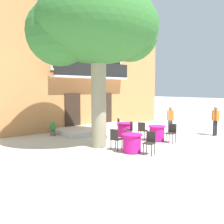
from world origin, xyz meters
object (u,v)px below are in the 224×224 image
object	(u,v)px
cafe_chair_front_0	(120,125)
ground_planter_left	(53,128)
cafe_chair_middle_1	(150,141)
cafe_table_front	(125,129)
cafe_chair_near_tree_0	(172,132)
pedestrian_near_entrance	(215,119)
plane_tree	(96,29)
cafe_chair_near_tree_1	(142,130)
cafe_table_near_tree	(157,133)
cafe_table_middle	(132,143)
pedestrian_mid_plaza	(170,119)
cafe_chair_front_1	(129,129)
cafe_chair_middle_0	(116,138)

from	to	relation	value
cafe_chair_front_0	ground_planter_left	xyz separation A→B (m)	(-3.21, 2.02, -0.10)
cafe_chair_middle_1	cafe_table_front	size ratio (longest dim) A/B	1.05
cafe_chair_near_tree_0	pedestrian_near_entrance	size ratio (longest dim) A/B	0.56
ground_planter_left	plane_tree	bearing A→B (deg)	-84.89
cafe_chair_near_tree_0	cafe_chair_near_tree_1	distance (m)	1.50
cafe_table_near_tree	cafe_table_middle	xyz separation A→B (m)	(-2.54, -0.86, 0.00)
cafe_chair_near_tree_0	pedestrian_mid_plaza	world-z (taller)	pedestrian_mid_plaza
ground_planter_left	cafe_chair_near_tree_0	bearing A→B (deg)	-55.38
cafe_chair_front_1	pedestrian_mid_plaza	xyz separation A→B (m)	(2.83, -0.41, 0.37)
cafe_chair_near_tree_1	cafe_chair_front_1	distance (m)	0.66
cafe_chair_middle_1	pedestrian_near_entrance	bearing A→B (deg)	4.23
cafe_chair_front_0	cafe_chair_front_1	world-z (taller)	same
cafe_table_near_tree	cafe_table_front	xyz separation A→B (m)	(-0.46, 1.87, 0.00)
cafe_chair_middle_0	cafe_chair_front_0	size ratio (longest dim) A/B	1.00
cafe_table_near_tree	cafe_chair_front_0	distance (m)	2.58
cafe_table_front	cafe_chair_front_1	size ratio (longest dim) A/B	0.95
cafe_chair_near_tree_1	cafe_chair_middle_1	size ratio (longest dim) A/B	1.00
pedestrian_near_entrance	cafe_chair_middle_1	bearing A→B (deg)	-175.77
ground_planter_left	cafe_chair_middle_0	bearing A→B (deg)	-83.18
cafe_table_near_tree	pedestrian_near_entrance	size ratio (longest dim) A/B	0.53
pedestrian_mid_plaza	cafe_chair_near_tree_0	bearing A→B (deg)	-140.67
cafe_table_middle	cafe_chair_middle_0	world-z (taller)	cafe_chair_middle_0
cafe_table_middle	cafe_table_front	size ratio (longest dim) A/B	1.00
cafe_chair_near_tree_0	cafe_chair_middle_0	world-z (taller)	same
cafe_chair_front_1	ground_planter_left	world-z (taller)	cafe_chair_front_1
cafe_chair_middle_0	cafe_chair_front_0	xyz separation A→B (m)	(2.64, 2.74, 0.00)
cafe_table_near_tree	cafe_table_middle	distance (m)	2.69
cafe_chair_near_tree_1	cafe_table_middle	distance (m)	2.66
cafe_chair_near_tree_1	cafe_table_front	distance (m)	1.22
cafe_table_near_tree	ground_planter_left	world-z (taller)	ground_planter_left
plane_tree	cafe_chair_near_tree_0	bearing A→B (deg)	-25.29
cafe_chair_near_tree_0	cafe_table_front	size ratio (longest dim) A/B	1.05
cafe_chair_near_tree_1	cafe_chair_middle_0	size ratio (longest dim) A/B	1.00
cafe_chair_middle_0	plane_tree	bearing A→B (deg)	102.85
cafe_chair_middle_1	ground_planter_left	size ratio (longest dim) A/B	1.17
pedestrian_near_entrance	pedestrian_mid_plaza	xyz separation A→B (m)	(-1.55, 1.88, -0.02)
cafe_chair_near_tree_0	cafe_table_front	distance (m)	2.68
cafe_chair_near_tree_1	plane_tree	bearing A→B (deg)	175.74
cafe_chair_front_0	ground_planter_left	world-z (taller)	cafe_chair_front_0
cafe_chair_front_0	pedestrian_mid_plaza	world-z (taller)	pedestrian_mid_plaza
cafe_chair_near_tree_0	cafe_table_front	xyz separation A→B (m)	(-0.71, 2.58, -0.14)
cafe_chair_middle_0	cafe_table_front	bearing A→B (deg)	40.58
pedestrian_near_entrance	cafe_chair_front_0	bearing A→B (deg)	135.97
cafe_chair_near_tree_0	cafe_chair_middle_1	distance (m)	2.60
plane_tree	pedestrian_near_entrance	distance (m)	8.17
pedestrian_mid_plaza	cafe_table_front	bearing A→B (deg)	156.59
plane_tree	pedestrian_mid_plaza	size ratio (longest dim) A/B	4.37
pedestrian_near_entrance	pedestrian_mid_plaza	size ratio (longest dim) A/B	1.02
pedestrian_near_entrance	pedestrian_mid_plaza	world-z (taller)	pedestrian_near_entrance
cafe_table_middle	cafe_chair_middle_1	size ratio (longest dim) A/B	0.95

